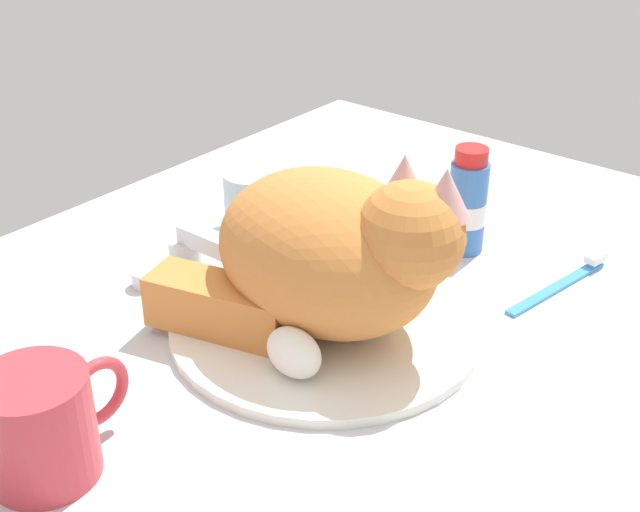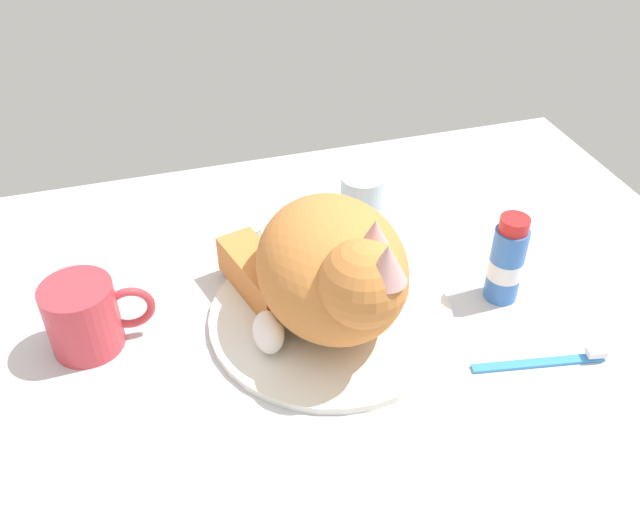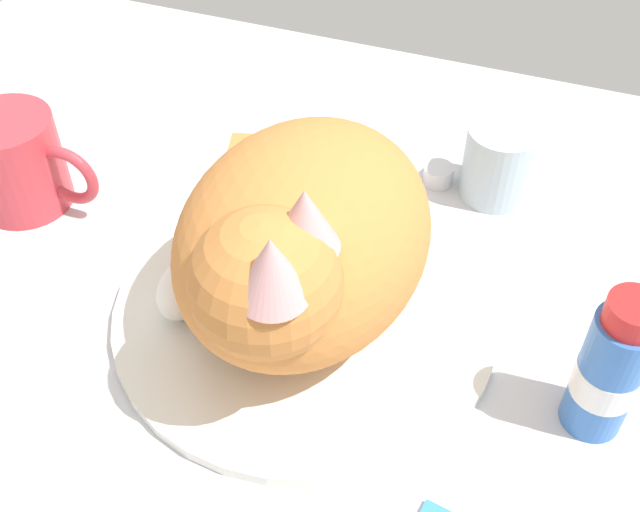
% 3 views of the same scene
% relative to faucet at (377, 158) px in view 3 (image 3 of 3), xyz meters
% --- Properties ---
extents(ground_plane, '(1.10, 0.83, 0.03)m').
position_rel_faucet_xyz_m(ground_plane, '(0.00, -0.19, -0.04)').
color(ground_plane, silver).
extents(sink_basin, '(0.30, 0.30, 0.01)m').
position_rel_faucet_xyz_m(sink_basin, '(0.00, -0.19, -0.02)').
color(sink_basin, silver).
rests_on(sink_basin, ground_plane).
extents(faucet, '(0.14, 0.09, 0.05)m').
position_rel_faucet_xyz_m(faucet, '(0.00, 0.00, 0.00)').
color(faucet, silver).
rests_on(faucet, ground_plane).
extents(cat, '(0.21, 0.28, 0.18)m').
position_rel_faucet_xyz_m(cat, '(-0.00, -0.20, 0.07)').
color(cat, '#D17F3D').
rests_on(cat, sink_basin).
extents(coffee_mug, '(0.13, 0.08, 0.09)m').
position_rel_faucet_xyz_m(coffee_mug, '(-0.29, -0.15, 0.02)').
color(coffee_mug, '#C63842').
rests_on(coffee_mug, ground_plane).
extents(rinse_cup, '(0.06, 0.06, 0.07)m').
position_rel_faucet_xyz_m(rinse_cup, '(0.11, 0.01, 0.01)').
color(rinse_cup, silver).
rests_on(rinse_cup, ground_plane).
extents(toothpaste_bottle, '(0.04, 0.04, 0.12)m').
position_rel_faucet_xyz_m(toothpaste_bottle, '(0.22, -0.21, 0.04)').
color(toothpaste_bottle, '#3870C6').
rests_on(toothpaste_bottle, ground_plane).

